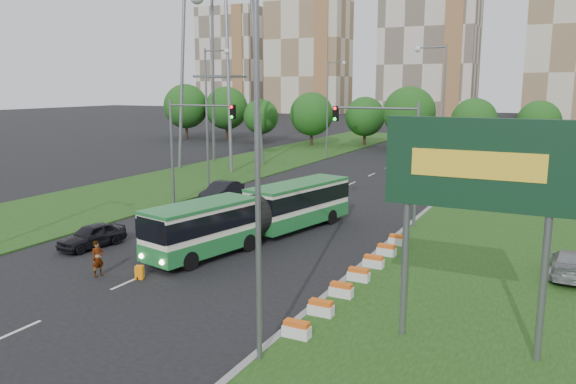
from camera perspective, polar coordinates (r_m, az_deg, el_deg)
The scene contains 20 objects.
ground at distance 30.38m, azimuth -4.00°, elevation -6.54°, with size 360.00×360.00×0.00m, color black.
grass_median at distance 34.18m, azimuth 22.63°, elevation -5.26°, with size 14.00×60.00×0.15m, color #194212.
median_kerb at distance 35.24m, azimuth 11.29°, elevation -4.14°, with size 0.30×60.00×0.18m, color gray.
left_verge at distance 60.43m, azimuth -6.68°, elevation 2.14°, with size 12.00×110.00×0.10m, color #194212.
lane_markings at distance 49.18m, azimuth 4.85°, elevation 0.15°, with size 0.20×100.00×0.01m, color silver, non-canonical shape.
flower_planters at distance 26.34m, azimuth 7.19°, elevation -8.32°, with size 1.10×13.70×0.60m, color white, non-canonical shape.
billboard at distance 19.33m, azimuth 18.62°, elevation 1.70°, with size 6.00×0.37×8.00m.
traffic_mast_median at distance 36.54m, azimuth 10.51°, elevation 4.81°, with size 5.76×0.32×8.00m.
traffic_mast_left at distance 42.44m, azimuth -10.04°, elevation 5.63°, with size 5.76×0.32×8.00m.
street_lamps at distance 39.34m, azimuth -0.46°, elevation 6.35°, with size 36.00×60.00×12.00m, color slate, non-canonical shape.
tree_line at distance 80.22m, azimuth 23.24°, elevation 6.66°, with size 120.00×8.00×9.00m, color #185516, non-canonical shape.
apartment_tower_west at distance 192.88m, azimuth 2.10°, elevation 15.19°, with size 26.00×15.00×48.00m, color beige.
apartment_tower_cwest at distance 180.22m, azimuth 14.23°, elevation 15.83°, with size 28.00×15.00×52.00m, color beige.
midrise_west at distance 206.76m, azimuth -5.70°, elevation 13.18°, with size 22.00×14.00×36.00m, color beige.
articulated_bus at distance 33.22m, azimuth -3.18°, elevation -2.22°, with size 2.43×15.56×2.56m.
car_left_near at distance 33.67m, azimuth -19.30°, elevation -4.21°, with size 1.60×3.98×1.36m, color black.
car_left_far at distance 44.82m, azimuth -6.72°, elevation 0.07°, with size 1.62×4.65×1.53m, color black.
car_median at distance 29.78m, azimuth 26.74°, elevation -6.50°, with size 1.74×4.28×1.24m, color #919499.
pedestrian at distance 28.49m, azimuth -18.77°, elevation -6.43°, with size 0.64×0.42×1.76m, color gray.
shopping_trolley at distance 27.74m, azimuth -14.85°, elevation -7.90°, with size 0.37×0.39×0.64m.
Camera 1 is at (14.82, -24.94, 9.01)m, focal length 35.00 mm.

